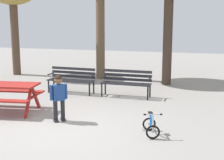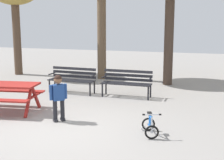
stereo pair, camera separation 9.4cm
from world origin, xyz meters
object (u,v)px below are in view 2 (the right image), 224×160
at_px(picnic_table, 4,90).
at_px(child_standing, 58,94).
at_px(park_bench_far_left, 73,78).
at_px(park_bench_left, 127,81).
at_px(kids_bicycle, 150,126).

height_order(picnic_table, child_standing, child_standing).
height_order(park_bench_far_left, park_bench_left, same).
height_order(park_bench_far_left, kids_bicycle, park_bench_far_left).
xyz_separation_m(picnic_table, park_bench_far_left, (0.82, 2.62, -0.08)).
bearing_deg(park_bench_left, picnic_table, -136.06).
relative_size(picnic_table, park_bench_far_left, 1.23).
bearing_deg(child_standing, kids_bicycle, -6.91).
bearing_deg(child_standing, picnic_table, 169.35).
distance_m(park_bench_far_left, child_standing, 3.11).
bearing_deg(picnic_table, park_bench_left, 43.94).
height_order(child_standing, kids_bicycle, child_standing).
xyz_separation_m(park_bench_far_left, kids_bicycle, (3.26, -3.23, -0.31)).
xyz_separation_m(child_standing, kids_bicycle, (2.30, -0.28, -0.48)).
distance_m(park_bench_far_left, park_bench_left, 1.90).
bearing_deg(child_standing, park_bench_left, 72.29).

